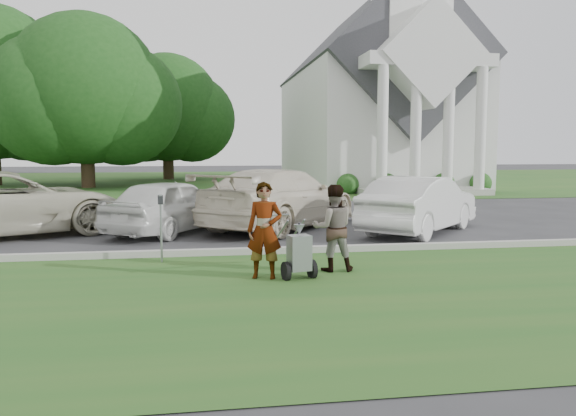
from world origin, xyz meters
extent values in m
plane|color=#333335|center=(0.00, 0.00, 0.00)|extent=(120.00, 120.00, 0.00)
cube|color=#22561D|center=(0.00, -3.00, 0.01)|extent=(80.00, 7.00, 0.01)
cube|color=#22561D|center=(0.00, 27.00, 0.01)|extent=(80.00, 30.00, 0.01)
cube|color=#9E9E93|center=(0.00, 0.55, 0.07)|extent=(80.00, 0.18, 0.15)
cube|color=white|center=(9.00, 24.00, 3.50)|extent=(9.00, 16.00, 7.00)
cube|color=#38383D|center=(9.00, 24.00, 7.00)|extent=(9.19, 17.00, 9.19)
cube|color=#9E9E93|center=(9.00, 14.80, 0.15)|extent=(6.20, 2.60, 0.30)
cylinder|color=white|center=(6.60, 13.80, 3.00)|extent=(0.50, 0.50, 6.00)
cylinder|color=white|center=(8.20, 13.80, 3.00)|extent=(0.50, 0.50, 6.00)
cylinder|color=white|center=(9.80, 13.80, 3.00)|extent=(0.50, 0.50, 6.00)
cylinder|color=white|center=(11.40, 13.80, 3.00)|extent=(0.50, 0.50, 6.00)
cube|color=white|center=(9.00, 14.60, 6.30)|extent=(6.20, 2.00, 0.60)
cube|color=white|center=(9.00, 14.60, 6.60)|extent=(5.09, 2.20, 5.09)
sphere|color=#1E4C19|center=(5.50, 15.70, 0.45)|extent=(1.10, 1.10, 1.10)
sphere|color=#1E4C19|center=(7.50, 15.70, 0.45)|extent=(1.10, 1.10, 1.10)
sphere|color=#1E4C19|center=(10.50, 15.70, 0.45)|extent=(1.10, 1.10, 1.10)
sphere|color=#1E4C19|center=(12.50, 15.70, 0.45)|extent=(1.10, 1.10, 1.10)
cylinder|color=#332316|center=(-8.00, 22.00, 1.60)|extent=(0.76, 0.76, 3.20)
sphere|color=#194415|center=(-8.00, 22.00, 5.51)|extent=(8.40, 8.40, 8.40)
sphere|color=#194415|center=(-6.11, 22.30, 4.67)|extent=(6.89, 6.89, 6.89)
sphere|color=#194415|center=(-9.68, 21.70, 4.88)|extent=(7.22, 7.22, 7.22)
sphere|color=#194415|center=(-11.93, 25.30, 5.21)|extent=(7.54, 7.54, 7.54)
cylinder|color=#332316|center=(-4.00, 30.00, 1.50)|extent=(0.76, 0.76, 3.00)
sphere|color=#194415|center=(-4.00, 30.00, 5.09)|extent=(7.60, 7.60, 7.60)
sphere|color=#194415|center=(-2.29, 30.30, 4.33)|extent=(6.23, 6.23, 6.23)
sphere|color=#194415|center=(-5.52, 29.70, 4.52)|extent=(6.54, 6.54, 6.54)
cylinder|color=black|center=(-0.19, -1.87, 0.17)|extent=(0.15, 0.34, 0.33)
cylinder|color=black|center=(0.28, -1.76, 0.17)|extent=(0.15, 0.34, 0.33)
cylinder|color=#2D2D33|center=(0.04, -1.81, 0.17)|extent=(0.55, 0.16, 0.04)
cube|color=gray|center=(0.04, -1.81, 0.47)|extent=(0.42, 0.37, 0.61)
cone|color=gray|center=(0.04, -1.81, 0.87)|extent=(0.22, 0.22, 0.18)
cylinder|color=#2D2D33|center=(0.04, -1.81, 0.96)|extent=(0.04, 0.04, 0.07)
cylinder|color=gray|center=(-0.22, -1.33, 0.74)|extent=(0.21, 0.80, 0.58)
cylinder|color=gray|center=(0.08, -1.26, 0.74)|extent=(0.21, 0.80, 0.58)
cylinder|color=gray|center=(-0.16, -0.91, 1.02)|extent=(0.35, 0.11, 0.03)
imported|color=#999999|center=(-0.54, -1.66, 0.83)|extent=(0.69, 0.53, 1.67)
imported|color=#999999|center=(0.76, -1.26, 0.79)|extent=(0.80, 0.64, 1.59)
cylinder|color=gray|center=(-2.39, -0.02, 0.59)|extent=(0.04, 0.04, 1.17)
cube|color=#2D2D33|center=(-2.39, -0.02, 1.25)|extent=(0.10, 0.07, 0.18)
cylinder|color=gray|center=(-2.39, -0.02, 1.34)|extent=(0.09, 0.09, 0.03)
imported|color=beige|center=(-6.53, 4.05, 0.84)|extent=(6.64, 5.23, 1.68)
imported|color=silver|center=(-2.41, 3.99, 0.73)|extent=(3.78, 4.52, 1.46)
imported|color=beige|center=(0.59, 4.45, 0.84)|extent=(5.49, 5.96, 1.68)
imported|color=silver|center=(4.16, 3.05, 0.75)|extent=(4.33, 4.39, 1.51)
camera|label=1|loc=(-1.57, -11.15, 2.26)|focal=35.00mm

